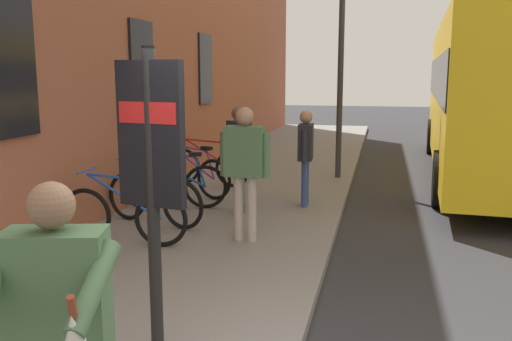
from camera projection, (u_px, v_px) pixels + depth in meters
The scene contains 14 objects.
ground at pixel (404, 211), 9.42m from camera, with size 60.00×60.00×0.00m, color #2D2D30.
sidewalk_pavement at pixel (269, 179), 11.93m from camera, with size 24.00×3.50×0.12m, color gray.
bicycle_leaning_wall at pixel (123, 215), 7.16m from camera, with size 0.48×1.77×0.97m.
bicycle_under_window at pixel (154, 198), 8.10m from camera, with size 0.67×1.71×0.97m.
bicycle_end_of_row at pixel (174, 185), 9.07m from camera, with size 0.54×1.75×0.97m.
bicycle_nearest_sign at pixel (191, 175), 9.96m from camera, with size 0.69×1.70×0.97m.
bicycle_mid_rack at pixel (208, 166), 10.91m from camera, with size 0.48×1.77×0.97m.
transit_info_sign at pixel (152, 154), 4.17m from camera, with size 0.18×0.56×2.40m.
city_bus at pixel (495, 91), 12.25m from camera, with size 10.63×3.13×3.35m.
pedestrian_by_facade at pixel (245, 160), 7.20m from camera, with size 0.27×0.67×1.77m.
pedestrian_crossing_street at pixel (306, 148), 9.14m from camera, with size 0.61×0.25×1.59m.
pedestrian_near_bus at pixel (239, 148), 8.70m from camera, with size 0.54×0.48×1.69m.
tourist_with_hotdogs at pixel (57, 314), 2.69m from camera, with size 0.67×0.66×1.70m.
street_lamp at pixel (342, 30), 11.29m from camera, with size 0.28×0.28×5.15m.
Camera 1 is at (-3.48, -0.59, 2.33)m, focal length 38.89 mm.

